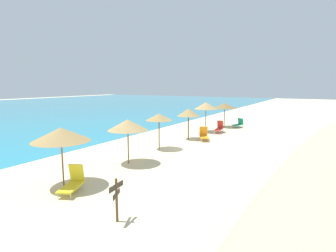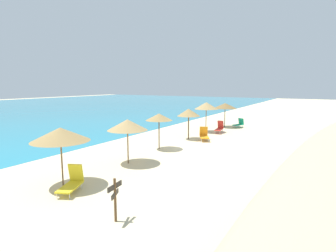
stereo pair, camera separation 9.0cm
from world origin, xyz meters
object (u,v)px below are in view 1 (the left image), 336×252
at_px(beach_umbrella_0, 61,135).
at_px(lounge_chair_3, 73,182).
at_px(beach_umbrella_5, 225,106).
at_px(beach_umbrella_4, 206,106).
at_px(beach_umbrella_3, 189,113).
at_px(beach_umbrella_1, 128,125).
at_px(lounge_chair_2, 219,128).
at_px(wooden_signpost, 117,196).
at_px(beach_umbrella_2, 159,117).
at_px(lounge_chair_0, 238,124).
at_px(lounge_chair_1, 204,135).

height_order(beach_umbrella_0, lounge_chair_3, beach_umbrella_0).
bearing_deg(beach_umbrella_5, beach_umbrella_4, 172.12).
relative_size(beach_umbrella_3, beach_umbrella_5, 0.99).
bearing_deg(beach_umbrella_3, beach_umbrella_5, -3.07).
distance_m(beach_umbrella_1, lounge_chair_2, 12.98).
height_order(lounge_chair_2, wooden_signpost, wooden_signpost).
height_order(beach_umbrella_2, lounge_chair_3, beach_umbrella_2).
bearing_deg(beach_umbrella_0, beach_umbrella_1, -3.81).
bearing_deg(lounge_chair_0, wooden_signpost, 115.56).
height_order(beach_umbrella_4, lounge_chair_1, beach_umbrella_4).
bearing_deg(beach_umbrella_2, beach_umbrella_0, -179.46).
height_order(lounge_chair_0, wooden_signpost, wooden_signpost).
bearing_deg(wooden_signpost, beach_umbrella_2, 15.71).
relative_size(beach_umbrella_0, beach_umbrella_1, 1.04).
relative_size(beach_umbrella_1, lounge_chair_2, 1.49).
xyz_separation_m(beach_umbrella_5, lounge_chair_1, (-7.92, -0.93, -1.90)).
bearing_deg(wooden_signpost, lounge_chair_1, 2.78).
height_order(lounge_chair_0, lounge_chair_1, lounge_chair_1).
distance_m(lounge_chair_2, lounge_chair_3, 17.54).
bearing_deg(beach_umbrella_4, lounge_chair_2, -80.00).
bearing_deg(lounge_chair_1, lounge_chair_2, -116.03).
distance_m(beach_umbrella_0, beach_umbrella_2, 8.50).
xyz_separation_m(lounge_chair_0, lounge_chair_1, (-8.60, 0.45, 0.06)).
distance_m(lounge_chair_0, lounge_chair_1, 8.61).
distance_m(beach_umbrella_1, beach_umbrella_5, 16.55).
bearing_deg(beach_umbrella_5, beach_umbrella_1, 179.09).
distance_m(beach_umbrella_5, lounge_chair_0, 2.49).
bearing_deg(wooden_signpost, beach_umbrella_3, 8.06).
relative_size(beach_umbrella_5, lounge_chair_2, 1.49).
bearing_deg(beach_umbrella_5, wooden_signpost, -170.36).
bearing_deg(wooden_signpost, beach_umbrella_5, 1.20).
bearing_deg(lounge_chair_2, lounge_chair_3, 80.69).
xyz_separation_m(beach_umbrella_3, lounge_chair_3, (-13.18, -0.81, -1.86)).
relative_size(beach_umbrella_1, beach_umbrella_2, 1.02).
bearing_deg(wooden_signpost, beach_umbrella_0, 63.70).
relative_size(beach_umbrella_4, wooden_signpost, 1.91).
distance_m(beach_umbrella_1, lounge_chair_0, 17.41).
bearing_deg(lounge_chair_3, beach_umbrella_4, -110.59).
bearing_deg(beach_umbrella_2, lounge_chair_2, -9.04).
distance_m(beach_umbrella_1, lounge_chair_1, 8.91).
distance_m(beach_umbrella_0, lounge_chair_3, 2.21).
height_order(beach_umbrella_0, lounge_chair_0, beach_umbrella_0).
relative_size(beach_umbrella_4, lounge_chair_0, 2.04).
bearing_deg(beach_umbrella_1, lounge_chair_1, -7.89).
bearing_deg(lounge_chair_2, wooden_signpost, 91.22).
xyz_separation_m(beach_umbrella_3, beach_umbrella_4, (4.13, 0.12, 0.30)).
bearing_deg(beach_umbrella_3, beach_umbrella_2, 177.31).
relative_size(lounge_chair_0, lounge_chair_1, 0.88).
xyz_separation_m(beach_umbrella_4, wooden_signpost, (-18.43, -4.35, -1.65)).
bearing_deg(beach_umbrella_3, lounge_chair_2, -15.22).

